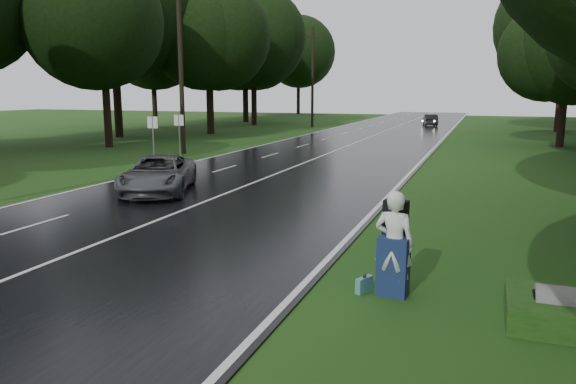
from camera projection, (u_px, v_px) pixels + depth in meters
name	position (u px, v px, depth m)	size (l,w,h in m)	color
ground	(70.00, 256.00, 12.67)	(160.00, 160.00, 0.00)	#214614
road	(318.00, 158.00, 31.12)	(12.00, 140.00, 0.04)	black
lane_center	(318.00, 157.00, 31.11)	(0.12, 140.00, 0.01)	silver
grey_car	(158.00, 174.00, 20.30)	(2.31, 5.00, 1.39)	#4D5052
far_car	(430.00, 120.00, 58.95)	(1.32, 3.80, 1.25)	black
hitchhiker	(394.00, 247.00, 10.10)	(0.79, 0.72, 2.03)	silver
suitcase	(364.00, 285.00, 10.39)	(0.12, 0.42, 0.30)	teal
culvert	(576.00, 327.00, 8.87)	(0.66, 0.66, 1.32)	slate
utility_pole_mid	(184.00, 153.00, 33.35)	(1.80, 0.28, 10.59)	black
utility_pole_far	(312.00, 127.00, 57.54)	(1.80, 0.28, 10.37)	black
road_sign_a	(155.00, 165.00, 28.19)	(0.61, 0.10, 2.52)	white
road_sign_b	(180.00, 159.00, 30.54)	(0.60, 0.10, 2.51)	white
tree_left_d	(109.00, 147.00, 37.13)	(9.55, 9.55, 14.92)	black
tree_left_e	(211.00, 134.00, 48.72)	(9.51, 9.51, 14.85)	black
tree_left_f	(254.00, 125.00, 61.13)	(10.60, 10.60, 16.56)	black
tree_right_e	(559.00, 147.00, 37.21)	(7.41, 7.41, 11.58)	black
tree_right_f	(556.00, 132.00, 51.10)	(10.79, 10.79, 16.86)	black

